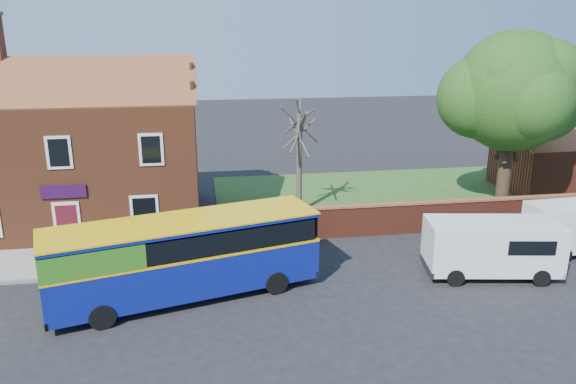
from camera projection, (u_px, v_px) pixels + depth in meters
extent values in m
plane|color=black|center=(230.00, 316.00, 20.18)|extent=(120.00, 120.00, 0.00)
cube|color=gray|center=(62.00, 262.00, 24.55)|extent=(18.00, 3.50, 0.12)
cube|color=slate|center=(52.00, 280.00, 22.89)|extent=(18.00, 0.15, 0.14)
cube|color=#426B28|center=(430.00, 194.00, 34.43)|extent=(26.00, 12.00, 0.04)
cube|color=brown|center=(80.00, 161.00, 29.07)|extent=(12.00, 8.00, 6.50)
cube|color=brown|center=(62.00, 82.00, 25.95)|extent=(12.30, 4.08, 2.16)
cube|color=brown|center=(78.00, 74.00, 29.73)|extent=(12.30, 4.08, 2.16)
cube|color=black|center=(59.00, 153.00, 24.87)|extent=(1.10, 0.06, 1.50)
cube|color=#4C0F19|center=(68.00, 227.00, 25.86)|extent=(0.95, 0.04, 2.10)
cube|color=silver|center=(68.00, 226.00, 25.86)|extent=(1.20, 0.06, 2.30)
cube|color=#290B31|center=(63.00, 192.00, 25.36)|extent=(2.00, 0.06, 0.60)
cube|color=maroon|center=(477.00, 215.00, 28.55)|extent=(22.00, 0.30, 1.50)
cube|color=brown|center=(479.00, 200.00, 28.32)|extent=(22.00, 0.38, 0.10)
cube|color=maroon|center=(567.00, 166.00, 35.36)|extent=(8.00, 5.00, 3.00)
cube|color=brown|center=(559.00, 130.00, 35.95)|extent=(8.20, 2.56, 1.24)
cube|color=navy|center=(185.00, 269.00, 21.32)|extent=(10.43, 5.05, 1.61)
cube|color=#E2AE0B|center=(184.00, 249.00, 21.09)|extent=(10.45, 5.07, 0.10)
cube|color=black|center=(184.00, 237.00, 20.95)|extent=(10.04, 4.96, 0.80)
cube|color=#347D1B|center=(90.00, 251.00, 19.65)|extent=(3.98, 3.37, 0.86)
cube|color=navy|center=(183.00, 223.00, 20.80)|extent=(10.43, 5.05, 0.14)
cube|color=#E2AE0B|center=(183.00, 221.00, 20.77)|extent=(10.47, 5.10, 0.06)
cylinder|color=black|center=(102.00, 317.00, 19.23)|extent=(0.95, 0.50, 0.91)
cylinder|color=black|center=(95.00, 288.00, 21.30)|extent=(0.95, 0.50, 0.91)
cylinder|color=black|center=(276.00, 283.00, 21.75)|extent=(0.95, 0.50, 0.91)
cylinder|color=black|center=(254.00, 260.00, 23.82)|extent=(0.95, 0.50, 0.91)
cube|color=white|center=(492.00, 245.00, 23.08)|extent=(5.62, 2.98, 2.03)
cube|color=black|center=(552.00, 238.00, 22.98)|extent=(0.37, 1.80, 0.80)
cube|color=black|center=(553.00, 266.00, 23.33)|extent=(0.45, 2.12, 0.26)
cylinder|color=black|center=(455.00, 278.00, 22.41)|extent=(0.73, 0.33, 0.71)
cylinder|color=black|center=(442.00, 257.00, 24.34)|extent=(0.73, 0.33, 0.71)
cylinder|color=black|center=(541.00, 278.00, 22.39)|extent=(0.73, 0.33, 0.71)
cylinder|color=black|center=(521.00, 258.00, 24.32)|extent=(0.73, 0.33, 0.71)
cylinder|color=black|center=(564.00, 255.00, 24.62)|extent=(0.69, 0.25, 0.69)
cylinder|color=black|center=(537.00, 239.00, 26.46)|extent=(0.69, 0.25, 0.69)
cylinder|color=black|center=(504.00, 175.00, 31.02)|extent=(0.71, 0.71, 4.07)
sphere|color=#32631E|center=(514.00, 91.00, 29.69)|extent=(6.38, 6.38, 6.38)
sphere|color=#32631E|center=(541.00, 100.00, 30.46)|extent=(4.61, 4.61, 4.61)
sphere|color=#32631E|center=(479.00, 97.00, 30.04)|extent=(4.43, 4.43, 4.43)
cylinder|color=#4C4238|center=(299.00, 164.00, 30.44)|extent=(0.32, 0.32, 5.52)
cylinder|color=#4C4238|center=(299.00, 128.00, 29.87)|extent=(0.32, 2.69, 2.17)
cylinder|color=#4C4238|center=(299.00, 132.00, 29.93)|extent=(1.41, 1.99, 1.99)
cylinder|color=#4C4238|center=(299.00, 125.00, 29.82)|extent=(2.26, 1.04, 2.20)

